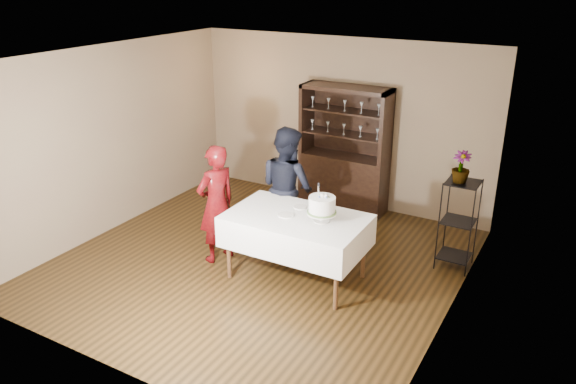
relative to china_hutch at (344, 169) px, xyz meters
name	(u,v)px	position (x,y,z in m)	size (l,w,h in m)	color
floor	(259,263)	(-0.20, -2.25, -0.66)	(5.00, 5.00, 0.00)	black
ceiling	(254,58)	(-0.20, -2.25, 2.04)	(5.00, 5.00, 0.00)	white
back_wall	(340,123)	(-0.20, 0.25, 0.69)	(5.00, 0.02, 2.70)	brown
wall_left	(112,139)	(-2.70, -2.25, 0.69)	(0.02, 5.00, 2.70)	brown
wall_right	(459,207)	(2.30, -2.25, 0.69)	(0.02, 5.00, 2.70)	brown
china_hutch	(344,169)	(0.00, 0.00, 0.00)	(1.40, 0.48, 2.00)	black
plant_etagere	(458,221)	(2.08, -1.05, -0.01)	(0.42, 0.42, 1.20)	black
cake_table	(296,231)	(0.41, -2.33, -0.01)	(1.70, 1.06, 0.85)	silver
woman	(217,204)	(-0.74, -2.41, 0.14)	(0.58, 0.38, 1.60)	#39050A
man	(287,187)	(-0.16, -1.55, 0.19)	(0.83, 0.65, 1.71)	black
cake	(322,206)	(0.74, -2.31, 0.38)	(0.37, 0.37, 0.49)	silver
plate_near	(286,215)	(0.29, -2.38, 0.19)	(0.20, 0.20, 0.01)	silver
plate_far	(300,207)	(0.33, -2.08, 0.19)	(0.17, 0.17, 0.01)	silver
potted_plant	(461,167)	(2.04, -1.09, 0.72)	(0.22, 0.22, 0.40)	#517538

